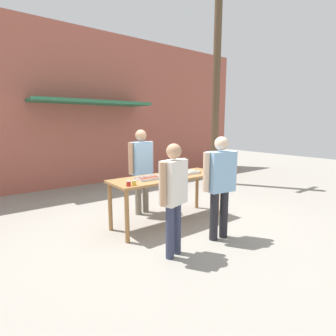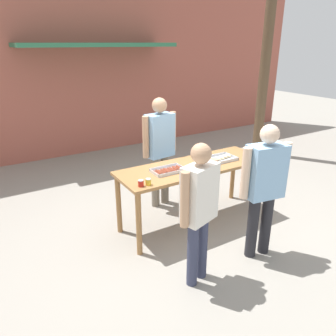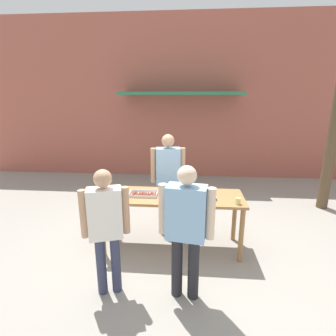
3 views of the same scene
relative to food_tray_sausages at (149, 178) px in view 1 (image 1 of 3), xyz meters
The scene contains 12 objects.
ground_plane 0.99m from the food_tray_sausages, ahead, with size 24.00×24.00×0.00m, color gray.
building_facade_back 4.25m from the food_tray_sausages, 83.82° to the left, with size 12.00×1.11×4.50m.
serving_table 0.45m from the food_tray_sausages, ahead, with size 2.15×0.73×0.88m.
food_tray_sausages is the anchor object (origin of this frame).
food_tray_buns 0.90m from the food_tray_sausages, ahead, with size 0.38×0.30×0.06m.
condiment_jar_mustard 0.56m from the food_tray_sausages, 155.64° to the right, with size 0.07×0.07×0.08m.
condiment_jar_ketchup 0.48m from the food_tray_sausages, 150.18° to the right, with size 0.07×0.07×0.08m.
beer_cup 1.39m from the food_tray_sausages, ahead, with size 0.07×0.07×0.09m.
person_server_behind_table 0.82m from the food_tray_sausages, 67.36° to the left, with size 0.60×0.28×1.71m.
person_customer_holding_hotdog 1.06m from the food_tray_sausages, 104.17° to the right, with size 0.53×0.31×1.57m.
person_customer_with_cup 1.22m from the food_tray_sausages, 57.05° to the right, with size 0.63×0.31×1.63m.
utility_pole 4.78m from the food_tray_sausages, 27.20° to the left, with size 1.10×0.22×6.80m.
Camera 1 is at (-2.80, -3.73, 1.82)m, focal length 28.00 mm.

